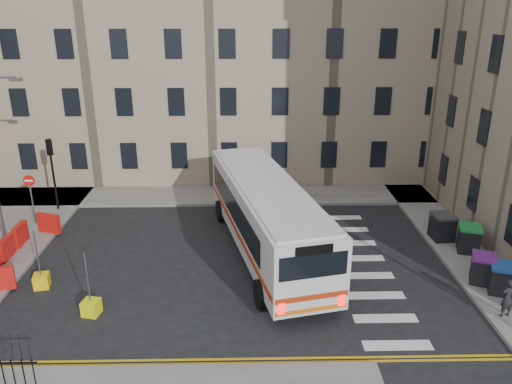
{
  "coord_description": "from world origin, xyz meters",
  "views": [
    {
      "loc": [
        -1.21,
        -20.24,
        10.99
      ],
      "look_at": [
        -0.75,
        1.33,
        3.0
      ],
      "focal_mm": 35.0,
      "sensor_mm": 36.0,
      "label": 1
    }
  ],
  "objects_px": {
    "wheelie_bin_c": "(469,238)",
    "bollard_chevron": "(42,281)",
    "wheelie_bin_d": "(442,226)",
    "pedestrian": "(507,298)",
    "wheelie_bin_e": "(442,227)",
    "bus": "(266,214)",
    "wheelie_bin_b": "(483,268)",
    "bollard_yellow": "(91,307)",
    "wheelie_bin_a": "(501,278)"
  },
  "relations": [
    {
      "from": "wheelie_bin_c",
      "to": "bollard_chevron",
      "type": "bearing_deg",
      "value": -153.62
    },
    {
      "from": "wheelie_bin_d",
      "to": "bollard_chevron",
      "type": "height_order",
      "value": "wheelie_bin_d"
    },
    {
      "from": "wheelie_bin_c",
      "to": "pedestrian",
      "type": "height_order",
      "value": "pedestrian"
    },
    {
      "from": "wheelie_bin_e",
      "to": "bollard_chevron",
      "type": "distance_m",
      "value": 18.76
    },
    {
      "from": "bus",
      "to": "wheelie_bin_e",
      "type": "xyz_separation_m",
      "value": [
        8.83,
        1.07,
        -1.25
      ]
    },
    {
      "from": "wheelie_bin_c",
      "to": "wheelie_bin_b",
      "type": "bearing_deg",
      "value": -84.03
    },
    {
      "from": "wheelie_bin_b",
      "to": "bollard_yellow",
      "type": "height_order",
      "value": "wheelie_bin_b"
    },
    {
      "from": "wheelie_bin_e",
      "to": "bollard_yellow",
      "type": "relative_size",
      "value": 2.04
    },
    {
      "from": "wheelie_bin_e",
      "to": "bollard_yellow",
      "type": "bearing_deg",
      "value": -172.1
    },
    {
      "from": "wheelie_bin_d",
      "to": "pedestrian",
      "type": "xyz_separation_m",
      "value": [
        -0.11,
        -6.68,
        0.11
      ]
    },
    {
      "from": "wheelie_bin_a",
      "to": "wheelie_bin_d",
      "type": "bearing_deg",
      "value": 116.1
    },
    {
      "from": "wheelie_bin_d",
      "to": "bollard_yellow",
      "type": "xyz_separation_m",
      "value": [
        -15.65,
        -6.02,
        -0.5
      ]
    },
    {
      "from": "bus",
      "to": "bollard_chevron",
      "type": "bearing_deg",
      "value": -175.17
    },
    {
      "from": "wheelie_bin_a",
      "to": "wheelie_bin_c",
      "type": "bearing_deg",
      "value": 106.43
    },
    {
      "from": "bus",
      "to": "wheelie_bin_c",
      "type": "height_order",
      "value": "bus"
    },
    {
      "from": "wheelie_bin_a",
      "to": "bollard_yellow",
      "type": "xyz_separation_m",
      "value": [
        -16.19,
        -1.07,
        -0.45
      ]
    },
    {
      "from": "wheelie_bin_a",
      "to": "wheelie_bin_d",
      "type": "relative_size",
      "value": 1.03
    },
    {
      "from": "wheelie_bin_a",
      "to": "wheelie_bin_d",
      "type": "height_order",
      "value": "wheelie_bin_d"
    },
    {
      "from": "pedestrian",
      "to": "bollard_yellow",
      "type": "xyz_separation_m",
      "value": [
        -15.54,
        0.66,
        -0.61
      ]
    },
    {
      "from": "bollard_yellow",
      "to": "bus",
      "type": "bearing_deg",
      "value": 36.53
    },
    {
      "from": "wheelie_bin_c",
      "to": "wheelie_bin_a",
      "type": "bearing_deg",
      "value": -74.94
    },
    {
      "from": "bollard_yellow",
      "to": "pedestrian",
      "type": "bearing_deg",
      "value": -2.43
    },
    {
      "from": "pedestrian",
      "to": "wheelie_bin_a",
      "type": "bearing_deg",
      "value": -125.2
    },
    {
      "from": "pedestrian",
      "to": "bollard_yellow",
      "type": "height_order",
      "value": "pedestrian"
    },
    {
      "from": "wheelie_bin_c",
      "to": "wheelie_bin_d",
      "type": "distance_m",
      "value": 1.55
    },
    {
      "from": "pedestrian",
      "to": "wheelie_bin_b",
      "type": "bearing_deg",
      "value": -110.04
    },
    {
      "from": "wheelie_bin_d",
      "to": "bollard_chevron",
      "type": "bearing_deg",
      "value": -170.99
    },
    {
      "from": "bollard_chevron",
      "to": "bus",
      "type": "bearing_deg",
      "value": 17.8
    },
    {
      "from": "wheelie_bin_a",
      "to": "wheelie_bin_c",
      "type": "relative_size",
      "value": 0.96
    },
    {
      "from": "bollard_chevron",
      "to": "wheelie_bin_d",
      "type": "bearing_deg",
      "value": 12.34
    },
    {
      "from": "bus",
      "to": "wheelie_bin_e",
      "type": "relative_size",
      "value": 10.53
    },
    {
      "from": "wheelie_bin_d",
      "to": "bollard_yellow",
      "type": "bearing_deg",
      "value": -162.29
    },
    {
      "from": "bus",
      "to": "bollard_yellow",
      "type": "distance_m",
      "value": 8.66
    },
    {
      "from": "wheelie_bin_a",
      "to": "bollard_yellow",
      "type": "distance_m",
      "value": 16.23
    },
    {
      "from": "wheelie_bin_a",
      "to": "bollard_chevron",
      "type": "bearing_deg",
      "value": -163.08
    },
    {
      "from": "wheelie_bin_a",
      "to": "pedestrian",
      "type": "xyz_separation_m",
      "value": [
        -0.65,
        -1.73,
        0.16
      ]
    },
    {
      "from": "wheelie_bin_b",
      "to": "pedestrian",
      "type": "distance_m",
      "value": 2.53
    },
    {
      "from": "wheelie_bin_c",
      "to": "pedestrian",
      "type": "bearing_deg",
      "value": -80.76
    },
    {
      "from": "wheelie_bin_a",
      "to": "pedestrian",
      "type": "bearing_deg",
      "value": -90.82
    },
    {
      "from": "bus",
      "to": "wheelie_bin_d",
      "type": "relative_size",
      "value": 9.95
    },
    {
      "from": "pedestrian",
      "to": "bollard_chevron",
      "type": "relative_size",
      "value": 2.54
    },
    {
      "from": "wheelie_bin_c",
      "to": "wheelie_bin_d",
      "type": "height_order",
      "value": "wheelie_bin_d"
    },
    {
      "from": "wheelie_bin_b",
      "to": "wheelie_bin_e",
      "type": "distance_m",
      "value": 4.27
    },
    {
      "from": "wheelie_bin_a",
      "to": "pedestrian",
      "type": "distance_m",
      "value": 1.85
    },
    {
      "from": "wheelie_bin_b",
      "to": "bollard_yellow",
      "type": "bearing_deg",
      "value": -149.66
    },
    {
      "from": "bus",
      "to": "pedestrian",
      "type": "bearing_deg",
      "value": -46.24
    },
    {
      "from": "wheelie_bin_b",
      "to": "bollard_chevron",
      "type": "bearing_deg",
      "value": -156.88
    },
    {
      "from": "wheelie_bin_c",
      "to": "wheelie_bin_e",
      "type": "bearing_deg",
      "value": 135.65
    },
    {
      "from": "wheelie_bin_b",
      "to": "bollard_yellow",
      "type": "relative_size",
      "value": 2.3
    },
    {
      "from": "pedestrian",
      "to": "wheelie_bin_c",
      "type": "bearing_deg",
      "value": -113.77
    }
  ]
}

